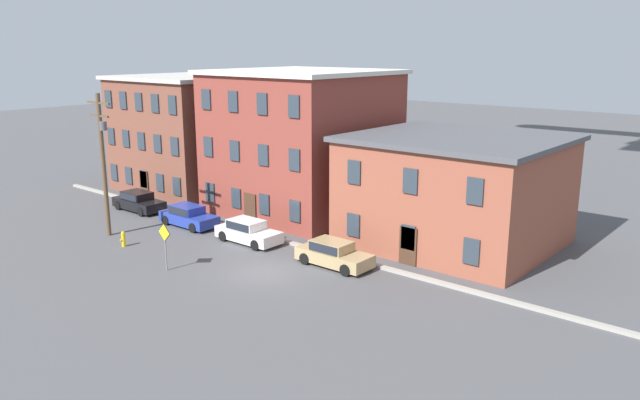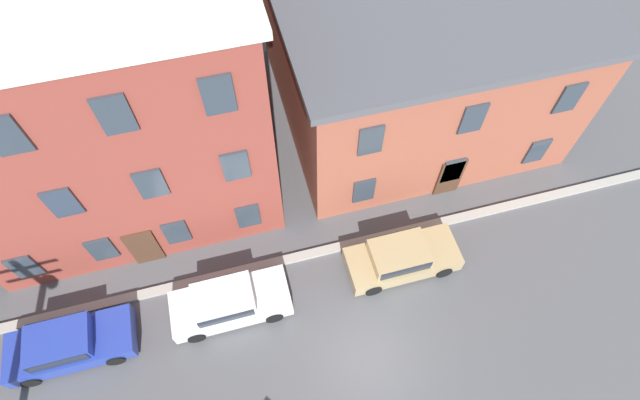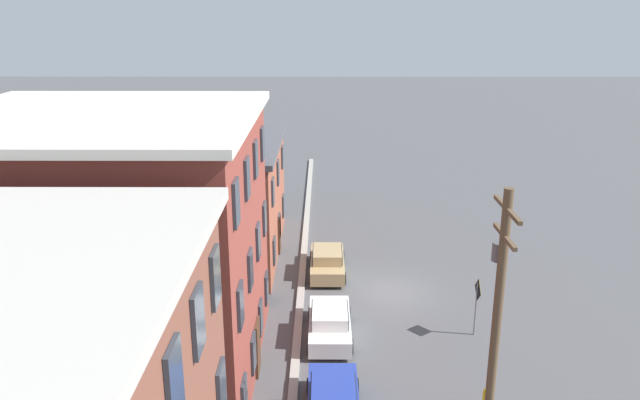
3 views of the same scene
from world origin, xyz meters
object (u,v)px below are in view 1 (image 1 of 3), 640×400
car_white (248,231)px  car_tan (333,253)px  utility_pole (103,157)px  car_black (138,201)px  caution_sign (165,239)px  car_blue (188,215)px  fire_hydrant (123,239)px

car_white → car_tan: size_ratio=1.00×
utility_pole → car_black: bearing=128.7°
car_tan → caution_sign: (-6.57, -6.46, 1.05)m
car_blue → caution_sign: 8.81m
car_white → car_black: bearing=179.3°
car_tan → fire_hydrant: bearing=-155.2°
car_blue → car_white: bearing=0.7°
car_black → utility_pole: size_ratio=0.48×
utility_pole → fire_hydrant: 5.47m
car_tan → fire_hydrant: car_tan is taller
car_blue → utility_pole: utility_pole is taller
car_tan → caution_sign: bearing=-135.5°
car_white → utility_pole: utility_pole is taller
car_black → car_white: 11.94m
utility_pole → fire_hydrant: size_ratio=9.55×
car_black → caution_sign: (12.18, -6.54, 1.05)m
car_tan → utility_pole: bearing=-161.9°
car_black → caution_sign: caution_sign is taller
car_black → fire_hydrant: bearing=-40.2°
car_tan → fire_hydrant: 13.29m
car_white → car_tan: bearing=0.5°
car_blue → car_white: 5.79m
car_white → utility_pole: (-8.01, -4.77, 4.40)m
car_blue → fire_hydrant: size_ratio=4.58×
car_black → car_tan: bearing=-0.2°
car_white → caution_sign: caution_sign is taller
car_white → caution_sign: (0.24, -6.40, 1.05)m
fire_hydrant → car_tan: bearing=24.8°
car_blue → utility_pole: 6.81m
caution_sign → car_white: bearing=92.2°
car_black → car_tan: 18.75m
car_black → utility_pole: utility_pole is taller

